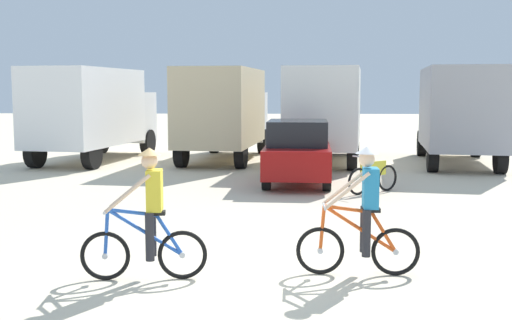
{
  "coord_description": "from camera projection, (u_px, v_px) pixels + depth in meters",
  "views": [
    {
      "loc": [
        0.66,
        -8.72,
        2.59
      ],
      "look_at": [
        0.06,
        4.55,
        1.1
      ],
      "focal_mm": 43.84,
      "sensor_mm": 36.0,
      "label": 1
    }
  ],
  "objects": [
    {
      "name": "cyclist_orange_shirt",
      "position": [
        148.0,
        219.0,
        8.49
      ],
      "size": [
        1.73,
        0.52,
        1.82
      ],
      "color": "black",
      "rests_on": "ground"
    },
    {
      "name": "cyclist_cowboy_hat",
      "position": [
        363.0,
        216.0,
        8.7
      ],
      "size": [
        1.73,
        0.52,
        1.82
      ],
      "color": "black",
      "rests_on": "ground"
    },
    {
      "name": "box_truck_grey_hauler",
      "position": [
        459.0,
        111.0,
        21.65
      ],
      "size": [
        3.28,
        7.01,
        3.35
      ],
      "color": "#9E9EA3",
      "rests_on": "ground"
    },
    {
      "name": "box_truck_avon_van",
      "position": [
        93.0,
        110.0,
        22.71
      ],
      "size": [
        3.34,
        7.02,
        3.35
      ],
      "color": "white",
      "rests_on": "ground"
    },
    {
      "name": "box_truck_tan_camper",
      "position": [
        225.0,
        110.0,
        22.9
      ],
      "size": [
        3.07,
        6.96,
        3.35
      ],
      "color": "#CCB78E",
      "rests_on": "ground"
    },
    {
      "name": "box_truck_white_box",
      "position": [
        326.0,
        110.0,
        22.41
      ],
      "size": [
        3.19,
        6.99,
        3.35
      ],
      "color": "white",
      "rests_on": "ground"
    },
    {
      "name": "sedan_parked",
      "position": [
        298.0,
        152.0,
        17.34
      ],
      "size": [
        1.93,
        4.27,
        1.76
      ],
      "color": "maroon",
      "rests_on": "ground"
    },
    {
      "name": "bicycle_spare",
      "position": [
        373.0,
        177.0,
        15.74
      ],
      "size": [
        1.39,
        1.12,
        0.97
      ],
      "color": "black",
      "rests_on": "ground"
    },
    {
      "name": "ground_plane",
      "position": [
        238.0,
        271.0,
        8.98
      ],
      "size": [
        120.0,
        120.0,
        0.0
      ],
      "primitive_type": "plane",
      "color": "beige"
    }
  ]
}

